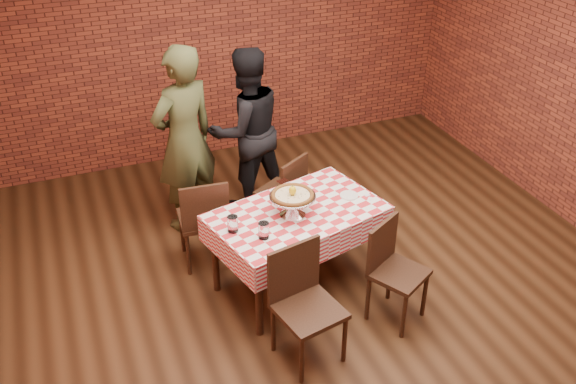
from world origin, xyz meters
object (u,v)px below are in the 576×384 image
at_px(water_glass_left, 264,230).
at_px(chair_near_right, 399,275).
at_px(chair_near_left, 309,309).
at_px(table, 297,249).
at_px(diner_olive, 185,140).
at_px(chair_far_right, 280,194).
at_px(pizza_stand, 292,205).
at_px(pizza, 293,195).
at_px(chair_far_left, 203,219).
at_px(condiment_caddy, 283,188).
at_px(water_glass_right, 233,224).
at_px(diner_black, 246,129).

relative_size(water_glass_left, chair_near_right, 0.15).
bearing_deg(chair_near_left, table, 61.94).
bearing_deg(water_glass_left, chair_near_left, -76.83).
xyz_separation_m(chair_near_right, diner_olive, (-1.22, 1.97, 0.49)).
bearing_deg(chair_near_left, chair_far_right, 64.42).
bearing_deg(pizza_stand, chair_near_left, -103.37).
xyz_separation_m(table, chair_near_left, (-0.24, -0.83, 0.09)).
bearing_deg(chair_near_left, pizza, 64.75).
bearing_deg(chair_near_left, chair_far_left, 93.74).
xyz_separation_m(water_glass_left, chair_near_left, (0.14, -0.59, -0.36)).
bearing_deg(table, condiment_caddy, 92.38).
bearing_deg(chair_near_right, water_glass_right, 122.72).
xyz_separation_m(condiment_caddy, chair_far_left, (-0.64, 0.34, -0.37)).
bearing_deg(pizza, diner_olive, 113.94).
bearing_deg(diner_olive, pizza_stand, 91.45).
relative_size(water_glass_left, diner_olive, 0.07).
height_order(chair_far_left, diner_olive, diner_olive).
xyz_separation_m(water_glass_left, chair_far_left, (-0.27, 0.88, -0.37)).
relative_size(water_glass_left, chair_far_left, 0.15).
bearing_deg(diner_olive, water_glass_left, 76.64).
bearing_deg(condiment_caddy, chair_far_right, 58.96).
height_order(diner_olive, diner_black, diner_olive).
xyz_separation_m(water_glass_left, chair_far_right, (0.54, 1.05, -0.40)).
bearing_deg(water_glass_left, diner_olive, 99.13).
xyz_separation_m(table, chair_far_right, (0.16, 0.80, 0.05)).
relative_size(pizza_stand, chair_far_right, 0.45).
height_order(table, pizza, pizza).
bearing_deg(diner_olive, chair_near_left, 77.78).
xyz_separation_m(pizza, chair_far_right, (0.21, 0.82, -0.51)).
bearing_deg(pizza_stand, chair_far_left, 132.72).
bearing_deg(chair_far_right, chair_far_left, -19.25).
xyz_separation_m(pizza_stand, water_glass_right, (-0.53, -0.06, -0.02)).
bearing_deg(water_glass_left, condiment_caddy, 55.68).
relative_size(pizza_stand, pizza, 1.12).
xyz_separation_m(water_glass_right, chair_near_right, (1.17, -0.62, -0.39)).
relative_size(chair_near_left, chair_far_left, 1.03).
distance_m(pizza_stand, chair_far_right, 0.94).
bearing_deg(pizza_stand, pizza, 0.00).
relative_size(table, pizza_stand, 3.56).
xyz_separation_m(diner_olive, diner_black, (0.66, 0.17, -0.08)).
xyz_separation_m(condiment_caddy, chair_near_right, (0.60, -0.99, -0.39)).
height_order(water_glass_right, diner_olive, diner_olive).
height_order(pizza, diner_olive, diner_olive).
bearing_deg(water_glass_left, pizza_stand, 34.63).
distance_m(water_glass_left, chair_near_right, 1.14).
height_order(water_glass_right, chair_far_left, chair_far_left).
xyz_separation_m(condiment_caddy, diner_black, (0.05, 1.15, 0.02)).
bearing_deg(pizza_stand, condiment_caddy, 83.26).
distance_m(pizza, chair_far_right, 0.99).
xyz_separation_m(pizza_stand, pizza, (0.00, 0.00, 0.09)).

